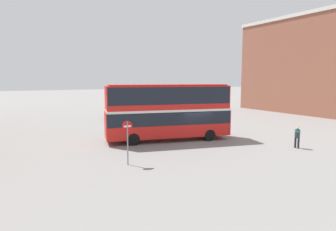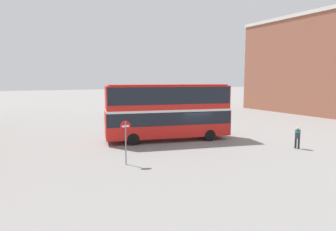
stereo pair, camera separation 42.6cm
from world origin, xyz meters
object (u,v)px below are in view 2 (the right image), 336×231
object	(u,v)px
pedestrian_foreground	(298,135)
no_entry_sign	(126,135)
parked_car_kerb_near	(123,113)
double_decker_bus	(168,109)

from	to	relation	value
pedestrian_foreground	no_entry_sign	bearing A→B (deg)	-18.28
parked_car_kerb_near	pedestrian_foreground	bearing A→B (deg)	109.90
parked_car_kerb_near	no_entry_sign	world-z (taller)	no_entry_sign
double_decker_bus	pedestrian_foreground	distance (m)	10.54
pedestrian_foreground	no_entry_sign	world-z (taller)	no_entry_sign
double_decker_bus	parked_car_kerb_near	world-z (taller)	double_decker_bus
parked_car_kerb_near	no_entry_sign	xyz separation A→B (m)	(-6.78, -20.22, 1.07)
parked_car_kerb_near	double_decker_bus	bearing A→B (deg)	90.02
double_decker_bus	pedestrian_foreground	world-z (taller)	double_decker_bus
double_decker_bus	parked_car_kerb_near	xyz separation A→B (m)	(1.04, 14.93, -1.96)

